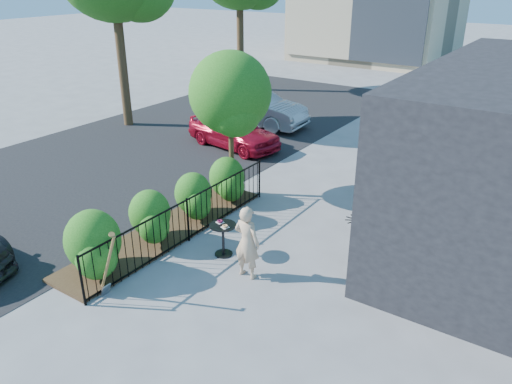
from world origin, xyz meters
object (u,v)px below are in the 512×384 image
Objects in this scene: woman at (247,242)px; shovel at (108,268)px; car_silver at (253,107)px; patio_tree at (231,98)px; cafe_table at (223,234)px; car_red at (233,130)px.

shovel is (-1.75, -2.12, -0.12)m from woman.
woman is 0.35× the size of car_silver.
patio_tree is 2.47× the size of woman.
shovel reaches higher than cafe_table.
woman is at bearing -149.40° from car_silver.
cafe_table is 7.49m from car_red.
woman is 11.14m from car_silver.
woman is at bearing -23.41° from cafe_table.
patio_tree is at bearing -134.33° from car_red.
patio_tree is at bearing -50.56° from woman.
woman reaches higher than car_silver.
shovel is at bearing -161.82° from car_silver.
cafe_table is at bearing -57.36° from patio_tree.
shovel is at bearing -148.86° from car_red.
shovel is at bearing -79.61° from patio_tree.
car_silver is at bearing 120.60° from cafe_table.
patio_tree reaches higher than car_red.
patio_tree is 5.80m from shovel.
woman reaches higher than shovel.
woman reaches higher than car_red.
patio_tree is 7.27m from car_silver.
car_silver is (-5.25, 8.87, 0.22)m from cafe_table.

